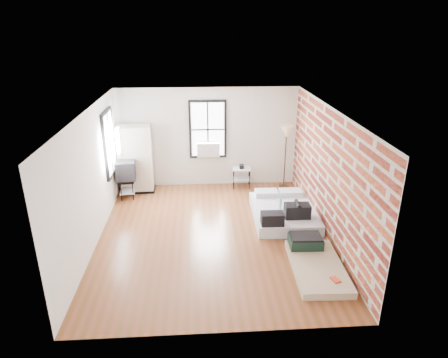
{
  "coord_description": "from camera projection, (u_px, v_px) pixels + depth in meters",
  "views": [
    {
      "loc": [
        -0.26,
        -7.81,
        4.48
      ],
      "look_at": [
        0.27,
        0.3,
        1.23
      ],
      "focal_mm": 32.0,
      "sensor_mm": 36.0,
      "label": 1
    }
  ],
  "objects": [
    {
      "name": "room_shell",
      "position": [
        222.0,
        156.0,
        8.62
      ],
      "size": [
        5.02,
        6.02,
        2.8
      ],
      "color": "silver",
      "rests_on": "ground"
    },
    {
      "name": "ground",
      "position": [
        213.0,
        235.0,
        8.91
      ],
      "size": [
        6.0,
        6.0,
        0.0
      ],
      "primitive_type": "plane",
      "color": "brown",
      "rests_on": "ground"
    },
    {
      "name": "side_table",
      "position": [
        242.0,
        172.0,
        11.32
      ],
      "size": [
        0.53,
        0.44,
        0.67
      ],
      "rotation": [
        0.0,
        0.0,
        -0.06
      ],
      "color": "black",
      "rests_on": "ground"
    },
    {
      "name": "tv_stand",
      "position": [
        126.0,
        171.0,
        10.61
      ],
      "size": [
        0.58,
        0.78,
        1.03
      ],
      "rotation": [
        0.0,
        0.0,
        0.13
      ],
      "color": "black",
      "rests_on": "ground"
    },
    {
      "name": "wardrobe",
      "position": [
        135.0,
        159.0,
        10.9
      ],
      "size": [
        0.96,
        0.58,
        1.86
      ],
      "rotation": [
        0.0,
        0.0,
        0.04
      ],
      "color": "black",
      "rests_on": "ground"
    },
    {
      "name": "mattress_bare",
      "position": [
        314.0,
        260.0,
        7.77
      ],
      "size": [
        1.0,
        1.82,
        0.39
      ],
      "rotation": [
        0.0,
        0.0,
        -0.03
      ],
      "color": "#C6B78F",
      "rests_on": "ground"
    },
    {
      "name": "mattress_main",
      "position": [
        284.0,
        212.0,
        9.61
      ],
      "size": [
        1.49,
        2.01,
        0.64
      ],
      "rotation": [
        0.0,
        0.0,
        -0.02
      ],
      "color": "silver",
      "rests_on": "ground"
    },
    {
      "name": "floor_lamp",
      "position": [
        287.0,
        134.0,
        10.92
      ],
      "size": [
        0.39,
        0.39,
        1.81
      ],
      "color": "black",
      "rests_on": "ground"
    }
  ]
}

